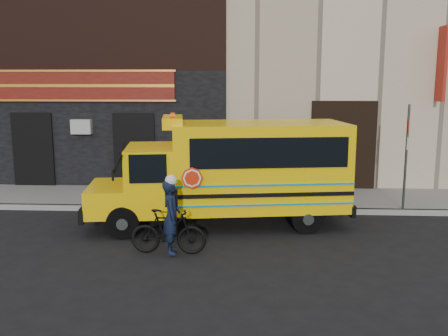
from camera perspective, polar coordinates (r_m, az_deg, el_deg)
ground at (r=12.29m, az=-1.02°, el=-8.22°), size 120.00×120.00×0.00m
curb at (r=14.75m, az=-0.30°, el=-4.77°), size 40.00×0.20×0.15m
sidewalk at (r=16.20m, az=0.01°, el=-3.42°), size 40.00×3.00×0.15m
building at (r=22.22m, az=0.80°, el=15.94°), size 20.00×10.70×12.00m
school_bus at (r=13.21m, az=1.07°, el=-0.16°), size 7.13×3.10×2.92m
sign_pole at (r=15.09m, az=20.11°, el=1.44°), size 0.09×0.28×3.18m
bicycle at (r=11.28m, az=-6.40°, el=-7.24°), size 1.71×0.53×1.02m
cyclist at (r=11.12m, az=-6.02°, el=-5.78°), size 0.47×0.65×1.66m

